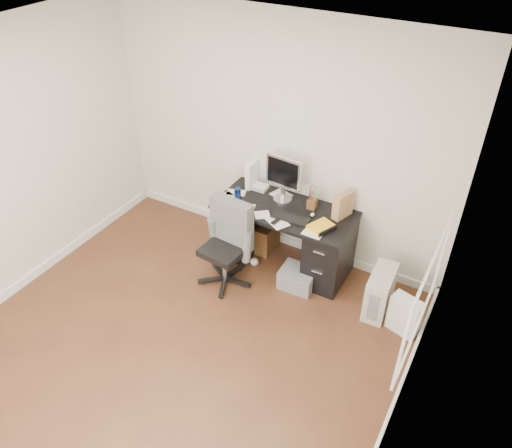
{
  "coord_description": "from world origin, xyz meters",
  "views": [
    {
      "loc": [
        2.21,
        -2.35,
        3.76
      ],
      "look_at": [
        0.2,
        1.2,
        0.79
      ],
      "focal_mm": 35.0,
      "sensor_mm": 36.0,
      "label": 1
    }
  ],
  "objects_px": {
    "lcd_monitor": "(283,179)",
    "wicker_basket": "(261,235)",
    "office_chair": "(224,246)",
    "desk": "(284,234)",
    "pc_tower": "(380,292)",
    "keyboard": "(290,218)"
  },
  "relations": [
    {
      "from": "lcd_monitor",
      "to": "wicker_basket",
      "type": "height_order",
      "value": "lcd_monitor"
    },
    {
      "from": "office_chair",
      "to": "desk",
      "type": "bearing_deg",
      "value": 60.3
    },
    {
      "from": "wicker_basket",
      "to": "lcd_monitor",
      "type": "bearing_deg",
      "value": 2.81
    },
    {
      "from": "office_chair",
      "to": "pc_tower",
      "type": "xyz_separation_m",
      "value": [
        1.6,
        0.4,
        -0.25
      ]
    },
    {
      "from": "desk",
      "to": "office_chair",
      "type": "distance_m",
      "value": 0.73
    },
    {
      "from": "desk",
      "to": "lcd_monitor",
      "type": "bearing_deg",
      "value": 124.59
    },
    {
      "from": "desk",
      "to": "lcd_monitor",
      "type": "distance_m",
      "value": 0.64
    },
    {
      "from": "keyboard",
      "to": "office_chair",
      "type": "distance_m",
      "value": 0.76
    },
    {
      "from": "lcd_monitor",
      "to": "keyboard",
      "type": "xyz_separation_m",
      "value": [
        0.23,
        -0.29,
        -0.26
      ]
    },
    {
      "from": "pc_tower",
      "to": "office_chair",
      "type": "bearing_deg",
      "value": -168.79
    },
    {
      "from": "keyboard",
      "to": "wicker_basket",
      "type": "height_order",
      "value": "keyboard"
    },
    {
      "from": "desk",
      "to": "wicker_basket",
      "type": "bearing_deg",
      "value": 160.75
    },
    {
      "from": "desk",
      "to": "pc_tower",
      "type": "bearing_deg",
      "value": -9.13
    },
    {
      "from": "lcd_monitor",
      "to": "wicker_basket",
      "type": "distance_m",
      "value": 0.89
    },
    {
      "from": "office_chair",
      "to": "wicker_basket",
      "type": "bearing_deg",
      "value": 91.03
    },
    {
      "from": "desk",
      "to": "wicker_basket",
      "type": "xyz_separation_m",
      "value": [
        -0.36,
        0.13,
        -0.23
      ]
    },
    {
      "from": "lcd_monitor",
      "to": "office_chair",
      "type": "height_order",
      "value": "lcd_monitor"
    },
    {
      "from": "wicker_basket",
      "to": "desk",
      "type": "bearing_deg",
      "value": -19.25
    },
    {
      "from": "keyboard",
      "to": "pc_tower",
      "type": "xyz_separation_m",
      "value": [
        1.05,
        -0.04,
        -0.52
      ]
    },
    {
      "from": "pc_tower",
      "to": "wicker_basket",
      "type": "distance_m",
      "value": 1.59
    },
    {
      "from": "lcd_monitor",
      "to": "office_chair",
      "type": "distance_m",
      "value": 0.96
    },
    {
      "from": "lcd_monitor",
      "to": "office_chair",
      "type": "xyz_separation_m",
      "value": [
        -0.31,
        -0.73,
        -0.53
      ]
    }
  ]
}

